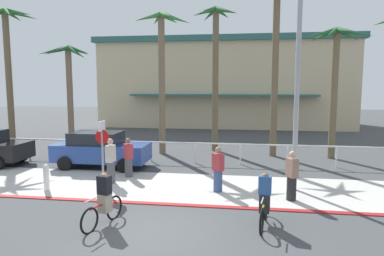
# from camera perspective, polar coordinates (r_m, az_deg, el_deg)

# --- Properties ---
(ground_plane) EXTENTS (80.00, 80.00, 0.00)m
(ground_plane) POSITION_cam_1_polar(r_m,az_deg,el_deg) (19.27, 1.12, -4.67)
(ground_plane) COLOR #424447
(sidewalk_strip) EXTENTS (44.00, 4.00, 0.02)m
(sidewalk_strip) POSITION_cam_1_polar(r_m,az_deg,el_deg) (13.70, -1.99, -9.48)
(sidewalk_strip) COLOR beige
(sidewalk_strip) RESTS_ON ground
(curb_paint) EXTENTS (44.00, 0.24, 0.03)m
(curb_paint) POSITION_cam_1_polar(r_m,az_deg,el_deg) (11.84, -3.77, -12.17)
(curb_paint) COLOR maroon
(curb_paint) RESTS_ON ground
(building_backdrop) EXTENTS (23.37, 10.16, 8.13)m
(building_backdrop) POSITION_cam_1_polar(r_m,az_deg,el_deg) (35.14, 5.36, 7.28)
(building_backdrop) COLOR beige
(building_backdrop) RESTS_ON ground
(rail_fence) EXTENTS (22.57, 0.08, 1.04)m
(rail_fence) POSITION_cam_1_polar(r_m,az_deg,el_deg) (17.66, 0.51, -2.98)
(rail_fence) COLOR white
(rail_fence) RESTS_ON ground
(stop_sign_bike_lane) EXTENTS (0.52, 0.56, 2.56)m
(stop_sign_bike_lane) POSITION_cam_1_polar(r_m,az_deg,el_deg) (13.57, -14.27, -2.63)
(stop_sign_bike_lane) COLOR gray
(stop_sign_bike_lane) RESTS_ON ground
(bollard_0) EXTENTS (0.20, 0.20, 1.00)m
(bollard_0) POSITION_cam_1_polar(r_m,az_deg,el_deg) (14.19, -22.44, -7.33)
(bollard_0) COLOR white
(bollard_0) RESTS_ON ground
(streetlight_curb) EXTENTS (0.24, 2.54, 7.50)m
(streetlight_curb) POSITION_cam_1_polar(r_m,az_deg,el_deg) (13.15, 16.81, 8.35)
(streetlight_curb) COLOR #9EA0A5
(streetlight_curb) RESTS_ON ground
(palm_tree_0) EXTENTS (3.07, 3.13, 8.32)m
(palm_tree_0) POSITION_cam_1_polar(r_m,az_deg,el_deg) (23.72, -27.58, 11.79)
(palm_tree_0) COLOR brown
(palm_tree_0) RESTS_ON ground
(palm_tree_1) EXTENTS (2.96, 3.61, 6.27)m
(palm_tree_1) POSITION_cam_1_polar(r_m,az_deg,el_deg) (22.86, -19.40, 9.16)
(palm_tree_1) COLOR #756047
(palm_tree_1) RESTS_ON ground
(palm_tree_2) EXTENTS (3.19, 2.91, 7.87)m
(palm_tree_2) POSITION_cam_1_polar(r_m,az_deg,el_deg) (19.91, -4.91, 12.01)
(palm_tree_2) COLOR #756047
(palm_tree_2) RESTS_ON ground
(palm_tree_3) EXTENTS (2.64, 3.08, 8.34)m
(palm_tree_3) POSITION_cam_1_polar(r_m,az_deg,el_deg) (20.89, 3.80, 12.44)
(palm_tree_3) COLOR brown
(palm_tree_3) RESTS_ON ground
(palm_tree_4) EXTENTS (3.45, 3.33, 9.20)m
(palm_tree_4) POSITION_cam_1_polar(r_m,az_deg,el_deg) (19.87, 13.46, 15.63)
(palm_tree_4) COLOR brown
(palm_tree_4) RESTS_ON ground
(palm_tree_5) EXTENTS (3.41, 3.17, 6.84)m
(palm_tree_5) POSITION_cam_1_polar(r_m,az_deg,el_deg) (20.04, 22.21, 10.59)
(palm_tree_5) COLOR brown
(palm_tree_5) RESTS_ON ground
(car_blue_1) EXTENTS (4.40, 2.02, 1.69)m
(car_blue_1) POSITION_cam_1_polar(r_m,az_deg,el_deg) (17.27, -14.52, -3.32)
(car_blue_1) COLOR #284793
(car_blue_1) RESTS_ON ground
(cyclist_yellow_0) EXTENTS (0.38, 1.81, 1.50)m
(cyclist_yellow_0) POSITION_cam_1_polar(r_m,az_deg,el_deg) (10.23, 11.61, -11.39)
(cyclist_yellow_0) COLOR black
(cyclist_yellow_0) RESTS_ON ground
(cyclist_red_1) EXTENTS (0.53, 1.77, 1.50)m
(cyclist_red_1) POSITION_cam_1_polar(r_m,az_deg,el_deg) (10.34, -14.04, -11.27)
(cyclist_red_1) COLOR black
(cyclist_red_1) RESTS_ON ground
(pedestrian_0) EXTENTS (0.47, 0.46, 1.67)m
(pedestrian_0) POSITION_cam_1_polar(r_m,az_deg,el_deg) (12.96, 4.21, -6.99)
(pedestrian_0) COLOR #384C7A
(pedestrian_0) RESTS_ON ground
(pedestrian_1) EXTENTS (0.36, 0.43, 1.80)m
(pedestrian_1) POSITION_cam_1_polar(r_m,az_deg,el_deg) (14.39, -12.96, -5.45)
(pedestrian_1) COLOR #4C4C51
(pedestrian_1) RESTS_ON ground
(pedestrian_2) EXTENTS (0.47, 0.47, 1.68)m
(pedestrian_2) POSITION_cam_1_polar(r_m,az_deg,el_deg) (15.20, -10.21, -4.97)
(pedestrian_2) COLOR #4C4C51
(pedestrian_2) RESTS_ON ground
(pedestrian_3) EXTENTS (0.43, 0.47, 1.70)m
(pedestrian_3) POSITION_cam_1_polar(r_m,az_deg,el_deg) (12.44, 15.80, -7.75)
(pedestrian_3) COLOR #232326
(pedestrian_3) RESTS_ON ground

